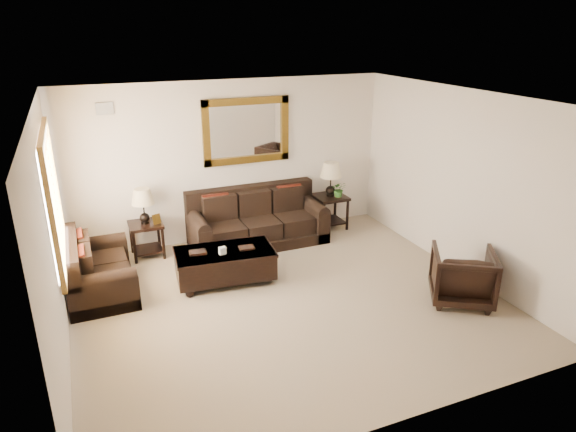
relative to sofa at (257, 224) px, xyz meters
name	(u,v)px	position (x,y,z in m)	size (l,w,h in m)	color
room	(287,207)	(-0.30, -2.05, 1.01)	(5.51, 5.01, 2.71)	#88745E
window	(54,198)	(-3.00, -1.15, 1.21)	(0.07, 1.96, 1.66)	white
mirror	(247,131)	(0.00, 0.41, 1.51)	(1.50, 0.06, 1.10)	#542E10
air_vent	(105,109)	(-2.20, 0.43, 2.01)	(0.25, 0.02, 0.18)	#999999
sofa	(257,224)	(0.00, 0.00, 0.00)	(2.26, 0.98, 0.93)	black
loveseat	(96,273)	(-2.64, -0.82, -0.03)	(0.88, 1.48, 0.83)	black
end_table_left	(144,213)	(-1.82, 0.15, 0.40)	(0.52, 0.52, 1.13)	black
end_table_right	(330,186)	(1.46, 0.13, 0.46)	(0.56, 0.56, 1.23)	black
coffee_table	(225,262)	(-0.90, -1.16, -0.04)	(1.48, 0.89, 0.60)	black
armchair	(463,274)	(1.87, -2.95, 0.07)	(0.79, 0.74, 0.81)	black
potted_plant	(339,191)	(1.58, 0.03, 0.38)	(0.26, 0.28, 0.22)	#27541C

